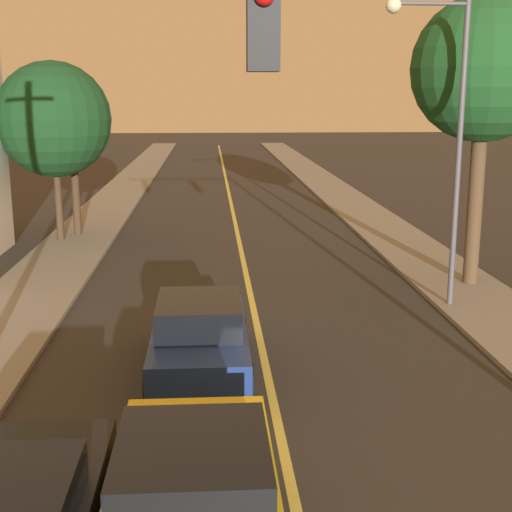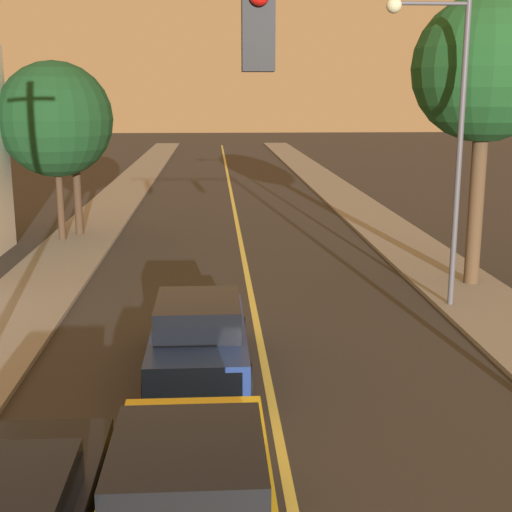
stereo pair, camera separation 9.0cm
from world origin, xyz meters
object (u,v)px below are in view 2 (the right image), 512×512
object	(u,v)px
tree_right_near	(485,70)
streetlamp_right	(443,114)
car_near_lane_second	(199,335)
car_near_lane_front	(189,502)
tree_left_near	(55,120)
tree_left_far	(74,126)

from	to	relation	value
tree_right_near	streetlamp_right	bearing A→B (deg)	-130.49
car_near_lane_second	tree_right_near	xyz separation A→B (m)	(7.50, 5.96, 5.12)
car_near_lane_front	tree_left_near	xyz separation A→B (m)	(-5.21, 18.76, 3.57)
car_near_lane_front	tree_left_far	bearing A→B (deg)	103.58
streetlamp_right	car_near_lane_second	bearing A→B (deg)	-145.68
car_near_lane_front	tree_right_near	size ratio (longest dim) A/B	0.56
tree_left_near	tree_left_far	distance (m)	1.11
tree_left_near	tree_left_far	world-z (taller)	tree_left_near
car_near_lane_second	tree_left_near	size ratio (longest dim) A/B	0.68
car_near_lane_front	tree_left_far	distance (m)	20.58
car_near_lane_second	tree_right_near	bearing A→B (deg)	38.46
tree_left_far	streetlamp_right	bearing A→B (deg)	-43.36
streetlamp_right	tree_left_far	bearing A→B (deg)	136.64
car_near_lane_front	tree_right_near	world-z (taller)	tree_right_near
car_near_lane_second	tree_left_far	bearing A→B (deg)	108.91
car_near_lane_second	tree_left_far	distance (m)	15.10
car_near_lane_front	streetlamp_right	size ratio (longest dim) A/B	0.59
tree_right_near	tree_left_far	bearing A→B (deg)	147.03
streetlamp_right	tree_left_near	bearing A→B (deg)	140.75
car_near_lane_second	tree_left_near	bearing A→B (deg)	111.95
streetlamp_right	tree_right_near	xyz separation A→B (m)	(1.71, 2.01, 1.07)
car_near_lane_second	tree_left_near	xyz separation A→B (m)	(-5.21, 12.94, 3.64)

